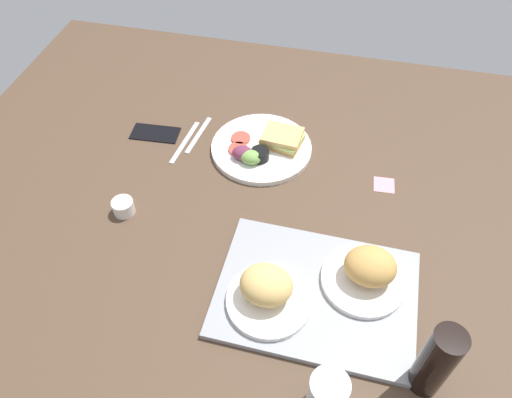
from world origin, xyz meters
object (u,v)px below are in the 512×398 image
(serving_tray, at_px, (316,294))
(drinking_glass, at_px, (327,396))
(plate_with_salad, at_px, (263,147))
(sticky_note, at_px, (384,185))
(fork, at_px, (199,135))
(espresso_cup, at_px, (123,207))
(knife, at_px, (185,142))
(bread_plate_near, at_px, (368,271))
(cell_phone, at_px, (155,133))
(soda_bottle, at_px, (436,362))
(bread_plate_far, at_px, (267,290))

(serving_tray, xyz_separation_m, drinking_glass, (-0.05, 0.24, 0.05))
(plate_with_salad, height_order, sticky_note, plate_with_salad)
(serving_tray, height_order, plate_with_salad, plate_with_salad)
(sticky_note, bearing_deg, fork, -8.02)
(espresso_cup, xyz_separation_m, fork, (-0.10, -0.33, -0.02))
(knife, bearing_deg, bread_plate_near, 62.78)
(cell_phone, relative_size, sticky_note, 2.57)
(fork, distance_m, cell_phone, 0.13)
(serving_tray, xyz_separation_m, soda_bottle, (-0.24, 0.15, 0.09))
(drinking_glass, bearing_deg, fork, -55.72)
(espresso_cup, bearing_deg, drinking_glass, 147.15)
(plate_with_salad, bearing_deg, soda_bottle, 128.23)
(fork, bearing_deg, cell_phone, -72.96)
(bread_plate_near, bearing_deg, fork, -37.38)
(bread_plate_near, bearing_deg, knife, -33.12)
(serving_tray, relative_size, fork, 2.65)
(bread_plate_far, relative_size, fork, 1.13)
(sticky_note, bearing_deg, bread_plate_near, 85.32)
(drinking_glass, xyz_separation_m, knife, (0.51, -0.67, -0.06))
(drinking_glass, distance_m, cell_phone, 0.92)
(bread_plate_far, xyz_separation_m, fork, (0.32, -0.51, -0.05))
(bread_plate_near, xyz_separation_m, knife, (0.56, -0.37, -0.05))
(bread_plate_far, bearing_deg, cell_phone, -46.86)
(soda_bottle, xyz_separation_m, sticky_note, (0.11, -0.53, -0.10))
(bread_plate_near, bearing_deg, plate_with_salad, -49.54)
(cell_phone, xyz_separation_m, sticky_note, (-0.69, 0.06, -0.00))
(drinking_glass, relative_size, soda_bottle, 0.58)
(espresso_cup, bearing_deg, soda_bottle, 159.97)
(drinking_glass, distance_m, fork, 0.86)
(bread_plate_far, distance_m, knife, 0.59)
(drinking_glass, bearing_deg, soda_bottle, -153.45)
(serving_tray, distance_m, bread_plate_near, 0.13)
(bread_plate_near, xyz_separation_m, plate_with_salad, (0.33, -0.38, -0.04))
(plate_with_salad, distance_m, cell_phone, 0.34)
(bread_plate_far, relative_size, knife, 1.01)
(plate_with_salad, relative_size, drinking_glass, 2.48)
(drinking_glass, relative_size, cell_phone, 0.82)
(serving_tray, xyz_separation_m, bread_plate_near, (-0.10, -0.06, 0.05))
(drinking_glass, relative_size, espresso_cup, 2.11)
(serving_tray, bearing_deg, drinking_glass, 102.19)
(plate_with_salad, height_order, knife, plate_with_salad)
(bread_plate_far, bearing_deg, sticky_note, -118.98)
(serving_tray, relative_size, cell_phone, 3.13)
(bread_plate_near, height_order, espresso_cup, bread_plate_near)
(fork, xyz_separation_m, cell_phone, (0.13, 0.02, 0.00))
(bread_plate_far, bearing_deg, bread_plate_near, -154.60)
(serving_tray, xyz_separation_m, cell_phone, (0.56, -0.44, -0.00))
(bread_plate_far, bearing_deg, fork, -57.52)
(fork, bearing_deg, plate_with_salad, 90.09)
(cell_phone, bearing_deg, knife, 166.78)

